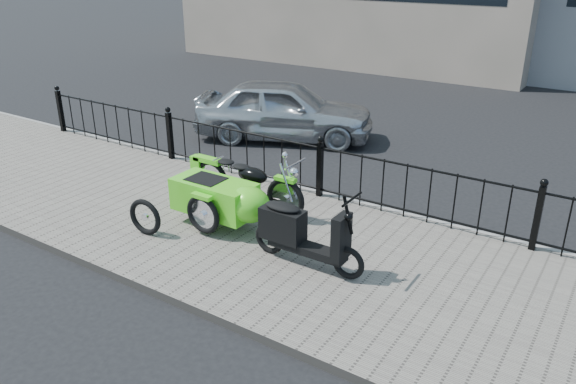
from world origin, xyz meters
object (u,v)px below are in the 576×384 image
Objects in this scene: scooter at (300,233)px; motorcycle_sidecar at (229,196)px; sedan_car at (284,110)px; spare_tire at (145,217)px.

motorcycle_sidecar is at bearing 164.74° from scooter.
motorcycle_sidecar is 0.56× the size of sedan_car.
scooter is 2.98× the size of spare_tire.
scooter reaches higher than motorcycle_sidecar.
motorcycle_sidecar is at bearing -179.70° from sedan_car.
sedan_car reaches higher than spare_tire.
motorcycle_sidecar is at bearing 49.47° from spare_tire.
scooter is 2.43m from spare_tire.
sedan_car is at bearing 125.58° from scooter.
motorcycle_sidecar is 1.35× the size of scooter.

